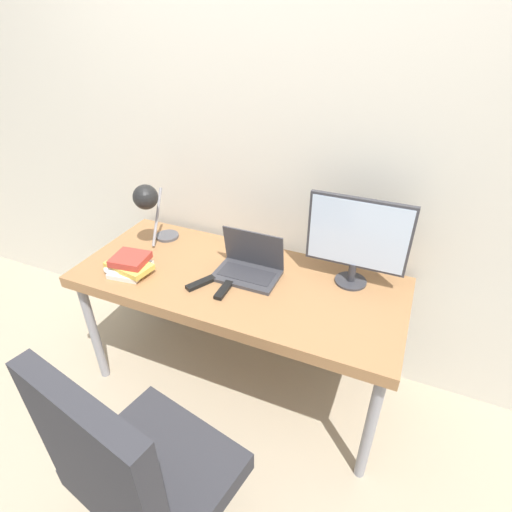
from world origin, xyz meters
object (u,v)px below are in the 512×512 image
laptop (249,266)px  game_controller (117,269)px  office_chair (135,470)px  monitor (357,238)px  book_stack (130,265)px  desk_lamp (148,202)px

laptop → game_controller: (-0.63, -0.26, -0.03)m
office_chair → monitor: bearing=68.1°
office_chair → book_stack: (-0.60, 0.79, 0.18)m
monitor → desk_lamp: (-1.09, -0.10, 0.03)m
monitor → game_controller: 1.21m
desk_lamp → monitor: bearing=5.4°
office_chair → game_controller: 1.01m
desk_lamp → game_controller: desk_lamp is taller
office_chair → desk_lamp: bearing=121.3°
monitor → office_chair: monitor is taller
laptop → desk_lamp: size_ratio=0.85×
monitor → book_stack: monitor is taller
monitor → office_chair: size_ratio=0.44×
office_chair → book_stack: size_ratio=4.29×
desk_lamp → book_stack: size_ratio=1.51×
desk_lamp → book_stack: desk_lamp is taller
office_chair → laptop: bearing=91.9°
monitor → desk_lamp: bearing=-174.6°
desk_lamp → game_controller: (-0.03, -0.29, -0.26)m
laptop → office_chair: office_chair is taller
monitor → game_controller: bearing=-160.7°
book_stack → game_controller: size_ratio=1.77×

